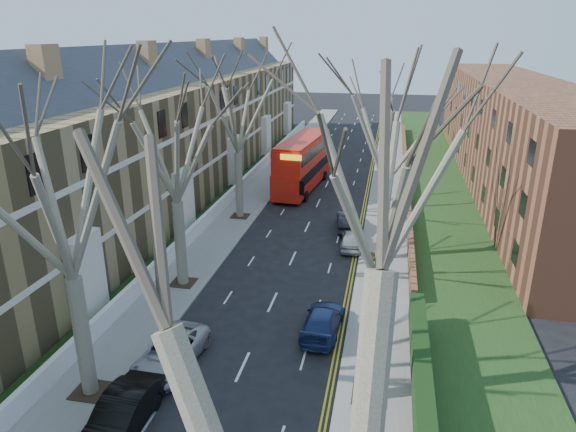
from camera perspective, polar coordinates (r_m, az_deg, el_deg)
The scene contains 17 objects.
pavement_left at distance 52.07m, azimuth -2.23°, elevation 3.96°, with size 3.00×102.00×0.12m, color slate.
pavement_right at distance 50.71m, azimuth 11.09°, elevation 3.16°, with size 3.00×102.00×0.12m, color slate.
terrace_left at distance 45.95m, azimuth -14.12°, elevation 8.26°, with size 9.70×78.00×13.60m.
flats_right at distance 54.74m, azimuth 23.70°, elevation 8.40°, with size 13.97×54.00×10.00m.
front_wall_left at distance 44.98m, azimuth -6.67°, elevation 2.02°, with size 0.30×78.00×1.00m.
grass_verge_right at distance 50.90m, azimuth 16.17°, elevation 2.91°, with size 6.00×102.00×0.06m.
tree_left_mid at distance 20.03m, azimuth -24.33°, elevation 4.50°, with size 10.50×10.50×14.71m.
tree_left_far at distance 28.60m, azimuth -12.81°, elevation 9.24°, with size 10.15×10.15×14.22m.
tree_left_dist at distance 39.69m, azimuth -5.78°, elevation 12.91°, with size 10.50×10.50×14.71m.
tree_right_mid at distance 18.30m, azimuth 10.56°, elevation 4.63°, with size 10.50×10.50×14.71m.
tree_right_far at distance 32.08m, azimuth 11.15°, elevation 10.46°, with size 10.15×10.15×14.22m.
double_decker_bus at distance 48.90m, azimuth 1.62°, elevation 5.73°, with size 3.75×11.78×4.82m.
car_left_mid at distance 21.48m, azimuth -18.02°, elevation -20.28°, with size 1.58×4.53×1.49m, color black.
car_left_far at distance 24.40m, azimuth -12.96°, elevation -14.60°, with size 2.19×4.75×1.32m, color #A5A6AB.
car_right_near at distance 26.19m, azimuth 3.88°, elevation -11.55°, with size 1.78×4.38×1.27m, color navy.
car_right_mid at distance 36.01m, azimuth 7.11°, elevation -2.58°, with size 1.50×3.72×1.27m, color #9A9BA2.
car_right_far at distance 39.27m, azimuth 6.57°, elevation -0.56°, with size 1.44×4.12×1.36m, color black.
Camera 1 is at (5.84, -9.69, 14.23)m, focal length 32.00 mm.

